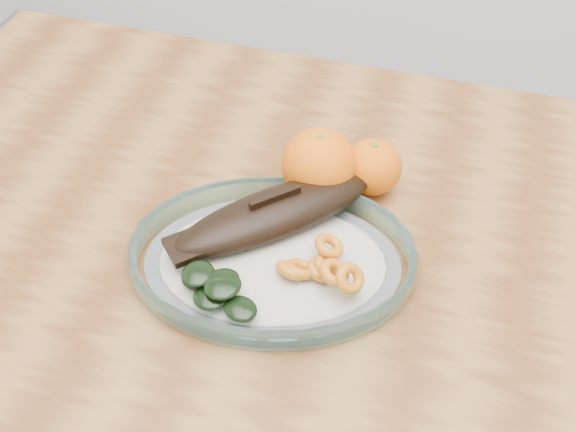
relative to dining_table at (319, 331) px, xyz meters
The scene contains 4 objects.
dining_table is the anchor object (origin of this frame).
plated_meal 0.13m from the dining_table, behind, with size 0.65×0.65×0.08m.
orange_left 0.19m from the dining_table, 106.21° to the left, with size 0.09×0.09×0.09m, color #FF5B05.
orange_right 0.20m from the dining_table, 81.56° to the left, with size 0.07×0.07×0.07m, color #FF5B05.
Camera 1 is at (0.10, -0.48, 1.35)m, focal length 45.00 mm.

